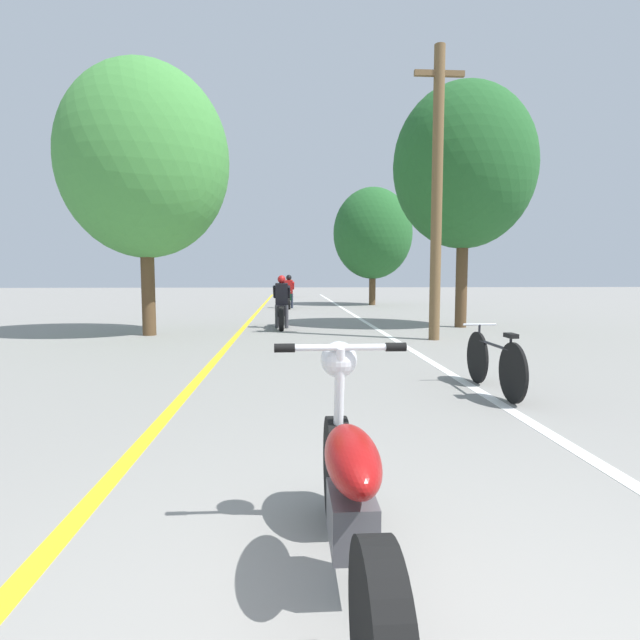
# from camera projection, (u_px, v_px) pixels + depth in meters

# --- Properties ---
(lane_stripe_center) EXTENTS (0.14, 48.00, 0.01)m
(lane_stripe_center) POSITION_uv_depth(u_px,v_px,m) (244.00, 327.00, 14.10)
(lane_stripe_center) COLOR yellow
(lane_stripe_center) RESTS_ON ground
(lane_stripe_edge) EXTENTS (0.14, 48.00, 0.01)m
(lane_stripe_edge) POSITION_uv_depth(u_px,v_px,m) (372.00, 326.00, 14.32)
(lane_stripe_edge) COLOR white
(lane_stripe_edge) RESTS_ON ground
(utility_pole) EXTENTS (1.10, 0.24, 6.41)m
(utility_pole) POSITION_uv_depth(u_px,v_px,m) (437.00, 192.00, 11.00)
(utility_pole) COLOR brown
(utility_pole) RESTS_ON ground
(roadside_tree_right_near) EXTENTS (3.90, 3.51, 6.68)m
(roadside_tree_right_near) POSITION_uv_depth(u_px,v_px,m) (464.00, 167.00, 13.65)
(roadside_tree_right_near) COLOR #513A23
(roadside_tree_right_near) RESTS_ON ground
(roadside_tree_right_far) EXTENTS (3.86, 3.47, 5.73)m
(roadside_tree_right_far) POSITION_uv_depth(u_px,v_px,m) (373.00, 233.00, 24.35)
(roadside_tree_right_far) COLOR #513A23
(roadside_tree_right_far) RESTS_ON ground
(roadside_tree_left) EXTENTS (3.97, 3.58, 6.44)m
(roadside_tree_left) POSITION_uv_depth(u_px,v_px,m) (144.00, 161.00, 11.77)
(roadside_tree_left) COLOR #513A23
(roadside_tree_left) RESTS_ON ground
(motorcycle_foreground) EXTENTS (0.71, 2.00, 1.09)m
(motorcycle_foreground) POSITION_uv_depth(u_px,v_px,m) (351.00, 497.00, 2.27)
(motorcycle_foreground) COLOR black
(motorcycle_foreground) RESTS_ON ground
(motorcycle_rider_lead) EXTENTS (0.50, 2.00, 1.46)m
(motorcycle_rider_lead) POSITION_uv_depth(u_px,v_px,m) (282.00, 308.00, 13.73)
(motorcycle_rider_lead) COLOR black
(motorcycle_rider_lead) RESTS_ON ground
(motorcycle_rider_mid) EXTENTS (0.50, 2.19, 1.49)m
(motorcycle_rider_mid) POSITION_uv_depth(u_px,v_px,m) (289.00, 296.00, 22.18)
(motorcycle_rider_mid) COLOR black
(motorcycle_rider_mid) RESTS_ON ground
(motorcycle_rider_far) EXTENTS (0.50, 2.20, 1.40)m
(motorcycle_rider_far) POSITION_uv_depth(u_px,v_px,m) (289.00, 289.00, 33.87)
(motorcycle_rider_far) COLOR black
(motorcycle_rider_far) RESTS_ON ground
(bicycle_parked) EXTENTS (0.44, 1.77, 0.81)m
(bicycle_parked) POSITION_uv_depth(u_px,v_px,m) (494.00, 362.00, 6.18)
(bicycle_parked) COLOR black
(bicycle_parked) RESTS_ON ground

